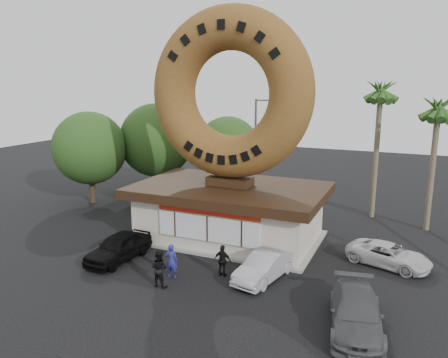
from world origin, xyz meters
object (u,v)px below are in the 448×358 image
at_px(giant_donut, 230,94).
at_px(person_center, 159,268).
at_px(car_silver, 264,266).
at_px(street_lamp, 257,143).
at_px(donut_shop, 230,210).
at_px(person_right, 223,261).
at_px(car_black, 119,247).
at_px(car_grey, 356,313).
at_px(person_left, 172,261).
at_px(car_white, 389,255).

distance_m(giant_donut, person_center, 10.64).
bearing_deg(car_silver, street_lamp, 122.84).
height_order(donut_shop, street_lamp, street_lamp).
bearing_deg(giant_donut, donut_shop, -90.00).
relative_size(donut_shop, street_lamp, 1.40).
distance_m(street_lamp, car_silver, 16.08).
bearing_deg(person_right, giant_donut, -68.36).
distance_m(car_black, car_grey, 12.62).
distance_m(giant_donut, person_right, 9.52).
bearing_deg(person_center, car_grey, -176.77).
bearing_deg(person_center, person_left, -89.34).
bearing_deg(car_black, person_center, -22.83).
xyz_separation_m(person_left, person_right, (2.20, 1.15, -0.06)).
bearing_deg(donut_shop, car_white, -2.92).
distance_m(donut_shop, giant_donut, 6.89).
distance_m(giant_donut, street_lamp, 10.99).
bearing_deg(car_white, giant_donut, 104.92).
height_order(person_center, person_right, person_center).
distance_m(donut_shop, car_grey, 11.18).
relative_size(donut_shop, person_center, 6.35).
relative_size(street_lamp, car_black, 1.89).
relative_size(street_lamp, car_silver, 2.03).
height_order(giant_donut, car_black, giant_donut).
bearing_deg(car_silver, person_left, -146.61).
height_order(giant_donut, car_grey, giant_donut).
height_order(giant_donut, street_lamp, giant_donut).
relative_size(person_center, person_right, 1.11).
xyz_separation_m(giant_donut, street_lamp, (-1.86, 10.00, -4.17)).
bearing_deg(person_left, car_white, -155.89).
bearing_deg(street_lamp, car_silver, -68.92).
distance_m(giant_donut, car_silver, 9.95).
bearing_deg(giant_donut, car_white, -3.02).
relative_size(giant_donut, person_center, 5.50).
height_order(person_right, car_silver, person_right).
bearing_deg(person_left, car_black, -18.34).
bearing_deg(donut_shop, person_right, -70.49).
height_order(person_left, person_center, person_center).
distance_m(person_right, car_white, 8.67).
bearing_deg(person_right, person_left, 29.90).
xyz_separation_m(giant_donut, person_right, (1.79, -5.07, -7.86)).
bearing_deg(street_lamp, person_left, -84.89).
relative_size(car_silver, car_white, 0.94).
distance_m(donut_shop, car_black, 6.91).
xyz_separation_m(person_right, car_silver, (1.97, 0.50, -0.15)).
distance_m(donut_shop, person_right, 5.45).
distance_m(person_left, person_center, 1.03).
bearing_deg(person_right, car_black, 6.13).
xyz_separation_m(person_left, car_grey, (8.78, -1.11, -0.17)).
bearing_deg(street_lamp, person_right, -76.40).
bearing_deg(giant_donut, car_grey, -41.21).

